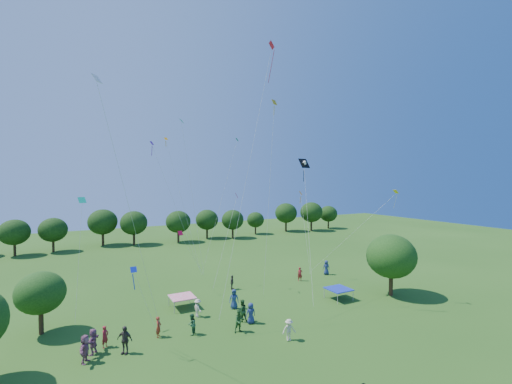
% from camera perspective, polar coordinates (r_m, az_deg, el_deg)
% --- Properties ---
extents(near_tree_north, '(3.61, 3.61, 4.87)m').
position_cam_1_polar(near_tree_north, '(32.31, -32.27, -14.03)').
color(near_tree_north, '#422B19').
rests_on(near_tree_north, ground).
extents(near_tree_east, '(5.01, 5.01, 6.36)m').
position_cam_1_polar(near_tree_east, '(38.64, 21.61, -9.92)').
color(near_tree_east, '#422B19').
rests_on(near_tree_east, ground).
extents(treeline, '(88.01, 8.77, 6.77)m').
position_cam_1_polar(treeline, '(67.77, -18.06, -4.79)').
color(treeline, '#422B19').
rests_on(treeline, ground).
extents(tent_red_stripe, '(2.20, 2.20, 1.10)m').
position_cam_1_polar(tent_red_stripe, '(34.21, -12.21, -16.71)').
color(tent_red_stripe, '#F01C41').
rests_on(tent_red_stripe, ground).
extents(tent_blue, '(2.20, 2.20, 1.10)m').
position_cam_1_polar(tent_blue, '(36.63, 13.59, -15.45)').
color(tent_blue, '#192EA8').
rests_on(tent_blue, ground).
extents(crowd_person_0, '(1.01, 0.77, 1.81)m').
position_cam_1_polar(crowd_person_0, '(45.20, 11.63, -12.23)').
color(crowd_person_0, navy).
rests_on(crowd_person_0, ground).
extents(crowd_person_1, '(0.67, 0.66, 1.54)m').
position_cam_1_polar(crowd_person_1, '(28.69, -23.86, -21.18)').
color(crowd_person_1, maroon).
rests_on(crowd_person_1, ground).
extents(crowd_person_2, '(0.79, 0.90, 1.61)m').
position_cam_1_polar(crowd_person_2, '(28.79, -10.67, -20.88)').
color(crowd_person_2, '#204B2E').
rests_on(crowd_person_2, ground).
extents(crowd_person_3, '(1.13, 0.69, 1.60)m').
position_cam_1_polar(crowd_person_3, '(27.63, 5.51, -21.89)').
color(crowd_person_3, beige).
rests_on(crowd_person_3, ground).
extents(crowd_person_4, '(0.90, 0.97, 1.56)m').
position_cam_1_polar(crowd_person_4, '(38.80, -4.01, -14.79)').
color(crowd_person_4, '#403B33').
rests_on(crowd_person_4, ground).
extents(crowd_person_5, '(1.45, 1.66, 1.76)m').
position_cam_1_polar(crowd_person_5, '(28.02, -25.53, -21.55)').
color(crowd_person_5, '#8E5272').
rests_on(crowd_person_5, ground).
extents(crowd_person_6, '(0.87, 0.48, 1.73)m').
position_cam_1_polar(crowd_person_6, '(30.28, -0.89, -19.55)').
color(crowd_person_6, navy).
rests_on(crowd_person_6, ground).
extents(crowd_person_7, '(0.71, 0.59, 1.62)m').
position_cam_1_polar(crowd_person_7, '(42.10, 7.34, -13.41)').
color(crowd_person_7, maroon).
rests_on(crowd_person_7, ground).
extents(crowd_person_8, '(0.89, 0.50, 1.77)m').
position_cam_1_polar(crowd_person_8, '(28.81, -2.77, -20.67)').
color(crowd_person_8, '#285625').
rests_on(crowd_person_8, ground).
extents(crowd_person_9, '(0.68, 1.10, 1.56)m').
position_cam_1_polar(crowd_person_9, '(32.00, -9.70, -18.52)').
color(crowd_person_9, beige).
rests_on(crowd_person_9, ground).
extents(crowd_person_10, '(1.20, 1.11, 1.93)m').
position_cam_1_polar(crowd_person_10, '(27.23, -21.05, -22.01)').
color(crowd_person_10, '#3C3330').
rests_on(crowd_person_10, ground).
extents(crowd_person_11, '(1.38, 1.81, 1.85)m').
position_cam_1_polar(crowd_person_11, '(27.07, -26.57, -22.33)').
color(crowd_person_11, '#874E6B').
rests_on(crowd_person_11, ground).
extents(crowd_person_12, '(1.01, 0.80, 1.80)m').
position_cam_1_polar(crowd_person_12, '(33.42, -3.69, -17.37)').
color(crowd_person_12, navy).
rests_on(crowd_person_12, ground).
extents(crowd_person_13, '(0.62, 0.70, 1.58)m').
position_cam_1_polar(crowd_person_13, '(28.99, -15.94, -20.79)').
color(crowd_person_13, maroon).
rests_on(crowd_person_13, ground).
extents(crowd_person_14, '(0.94, 0.54, 1.85)m').
position_cam_1_polar(crowd_person_14, '(30.67, -2.36, -19.13)').
color(crowd_person_14, '#244F21').
rests_on(crowd_person_14, ground).
extents(pirate_kite, '(4.25, 6.83, 12.94)m').
position_cam_1_polar(pirate_kite, '(36.12, 8.09, 4.35)').
color(pirate_kite, black).
extents(red_high_kite, '(6.97, 3.93, 23.44)m').
position_cam_1_polar(red_high_kite, '(31.78, 1.22, 16.26)').
color(red_high_kite, red).
extents(small_kite_0, '(3.32, 1.65, 5.38)m').
position_cam_1_polar(small_kite_0, '(37.15, -11.96, -7.70)').
color(small_kite_0, '#BE0B30').
extents(small_kite_1, '(0.87, 3.03, 9.33)m').
position_cam_1_polar(small_kite_1, '(41.34, 7.69, -2.37)').
color(small_kite_1, orange).
extents(small_kite_2, '(4.52, 8.61, 9.75)m').
position_cam_1_polar(small_kite_2, '(36.54, 19.37, -3.15)').
color(small_kite_2, yellow).
extents(small_kite_3, '(2.49, 1.23, 17.45)m').
position_cam_1_polar(small_kite_3, '(38.89, -11.45, 5.58)').
color(small_kite_3, '#1C9C51').
extents(small_kite_4, '(1.78, 0.50, 4.90)m').
position_cam_1_polar(small_kite_4, '(25.01, -19.26, -13.82)').
color(small_kite_4, '#142ACE').
extents(small_kite_5, '(5.31, 1.99, 14.97)m').
position_cam_1_polar(small_kite_5, '(39.31, -15.23, 2.92)').
color(small_kite_5, purple).
extents(small_kite_6, '(4.47, 5.37, 16.08)m').
position_cam_1_polar(small_kite_6, '(20.70, -22.16, 5.14)').
color(small_kite_6, silver).
extents(small_kite_7, '(0.98, 2.29, 9.33)m').
position_cam_1_polar(small_kite_7, '(30.37, -27.15, -4.00)').
color(small_kite_7, '#0CB989').
extents(small_kite_8, '(3.71, 2.20, 9.30)m').
position_cam_1_polar(small_kite_8, '(36.23, -3.81, -2.84)').
color(small_kite_8, red).
extents(small_kite_9, '(3.44, 2.96, 15.55)m').
position_cam_1_polar(small_kite_9, '(39.88, -13.17, 2.20)').
color(small_kite_9, '#FF9E0D').
extents(small_kite_10, '(1.78, 0.75, 18.33)m').
position_cam_1_polar(small_kite_10, '(32.63, 2.69, 8.07)').
color(small_kite_10, '#CB9412').
extents(small_kite_11, '(5.36, 1.73, 15.88)m').
position_cam_1_polar(small_kite_11, '(41.36, -4.77, 2.62)').
color(small_kite_11, '#198E31').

